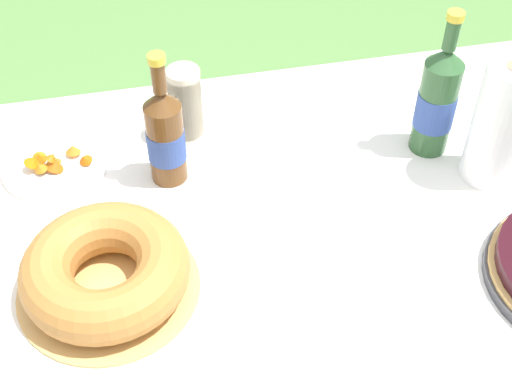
{
  "coord_description": "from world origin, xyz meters",
  "views": [
    {
      "loc": [
        -0.16,
        -0.85,
        1.77
      ],
      "look_at": [
        0.05,
        0.11,
        0.8
      ],
      "focal_mm": 50.0,
      "sensor_mm": 36.0,
      "label": 1
    }
  ],
  "objects": [
    {
      "name": "cup_stack",
      "position": [
        -0.05,
        0.38,
        0.83
      ],
      "size": [
        0.07,
        0.07,
        0.18
      ],
      "color": "beige",
      "rests_on": "tablecloth"
    },
    {
      "name": "tablecloth",
      "position": [
        0.0,
        0.0,
        0.73
      ],
      "size": [
        1.76,
        1.16,
        0.1
      ],
      "color": "white",
      "rests_on": "garden_table"
    },
    {
      "name": "snack_plate_near",
      "position": [
        -0.34,
        0.33,
        0.76
      ],
      "size": [
        0.23,
        0.23,
        0.05
      ],
      "color": "white",
      "rests_on": "tablecloth"
    },
    {
      "name": "cider_bottle_amber",
      "position": [
        -0.11,
        0.25,
        0.85
      ],
      "size": [
        0.08,
        0.08,
        0.3
      ],
      "color": "brown",
      "rests_on": "tablecloth"
    },
    {
      "name": "bundt_cake",
      "position": [
        -0.25,
        -0.02,
        0.79
      ],
      "size": [
        0.33,
        0.33,
        0.1
      ],
      "color": "tan",
      "rests_on": "tablecloth"
    },
    {
      "name": "cider_bottle_green",
      "position": [
        0.45,
        0.23,
        0.87
      ],
      "size": [
        0.08,
        0.08,
        0.33
      ],
      "color": "#2D562D",
      "rests_on": "tablecloth"
    },
    {
      "name": "garden_table",
      "position": [
        0.0,
        0.0,
        0.68
      ],
      "size": [
        1.75,
        1.15,
        0.74
      ],
      "color": "#A87A47",
      "rests_on": "ground_plane"
    },
    {
      "name": "paper_towel_roll",
      "position": [
        0.54,
        0.12,
        0.88
      ],
      "size": [
        0.11,
        0.11,
        0.27
      ],
      "color": "white",
      "rests_on": "tablecloth"
    }
  ]
}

